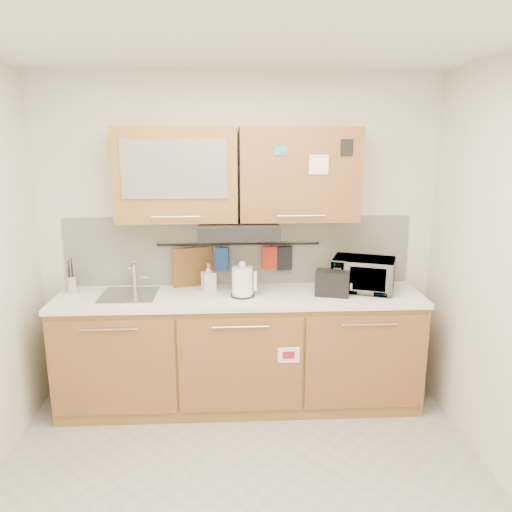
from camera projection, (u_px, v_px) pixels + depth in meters
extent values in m
plane|color=#9E9993|center=(245.00, 507.00, 2.91)|extent=(3.20, 3.20, 0.00)
plane|color=white|center=(242.00, 27.00, 2.30)|extent=(3.20, 3.20, 0.00)
plane|color=silver|center=(239.00, 238.00, 4.06)|extent=(3.20, 0.00, 3.20)
cube|color=olive|center=(240.00, 351.00, 3.97)|extent=(2.80, 0.60, 0.88)
cube|color=black|center=(240.00, 396.00, 4.06)|extent=(2.80, 0.54, 0.10)
cube|color=#9A6237|center=(112.00, 368.00, 3.62)|extent=(0.91, 0.02, 0.74)
cylinder|color=silver|center=(109.00, 330.00, 3.52)|extent=(0.41, 0.01, 0.01)
cube|color=#9A6237|center=(241.00, 365.00, 3.66)|extent=(0.91, 0.02, 0.74)
cylinder|color=silver|center=(241.00, 327.00, 3.57)|extent=(0.41, 0.01, 0.01)
cube|color=#9A6237|center=(366.00, 363.00, 3.71)|extent=(0.91, 0.02, 0.74)
cylinder|color=silver|center=(369.00, 325.00, 3.61)|extent=(0.41, 0.01, 0.01)
cube|color=white|center=(240.00, 297.00, 3.85)|extent=(2.82, 0.62, 0.04)
cube|color=silver|center=(239.00, 251.00, 4.07)|extent=(2.80, 0.02, 0.56)
cube|color=olive|center=(177.00, 174.00, 3.75)|extent=(0.90, 0.35, 0.70)
cube|color=silver|center=(174.00, 169.00, 3.55)|extent=(0.76, 0.02, 0.42)
cube|color=#9A6237|center=(299.00, 174.00, 3.79)|extent=(0.90, 0.35, 0.70)
cube|color=white|center=(319.00, 165.00, 3.60)|extent=(0.14, 0.00, 0.14)
cube|color=black|center=(239.00, 229.00, 3.79)|extent=(0.60, 0.46, 0.10)
cube|color=silver|center=(129.00, 296.00, 3.82)|extent=(0.42, 0.40, 0.03)
cylinder|color=silver|center=(134.00, 275.00, 3.95)|extent=(0.03, 0.03, 0.24)
cylinder|color=silver|center=(132.00, 265.00, 3.84)|extent=(0.02, 0.18, 0.02)
cylinder|color=black|center=(239.00, 244.00, 4.02)|extent=(1.30, 0.02, 0.02)
cylinder|color=silver|center=(72.00, 284.00, 3.88)|extent=(0.13, 0.13, 0.14)
cylinder|color=black|center=(70.00, 276.00, 3.87)|extent=(0.01, 0.01, 0.26)
cylinder|color=black|center=(73.00, 279.00, 3.86)|extent=(0.01, 0.01, 0.23)
cylinder|color=black|center=(72.00, 275.00, 3.88)|extent=(0.01, 0.01, 0.28)
cylinder|color=black|center=(69.00, 281.00, 3.85)|extent=(0.01, 0.01, 0.20)
cylinder|color=white|center=(242.00, 282.00, 3.78)|extent=(0.18, 0.18, 0.23)
sphere|color=white|center=(242.00, 264.00, 3.75)|extent=(0.05, 0.05, 0.05)
cube|color=white|center=(255.00, 281.00, 3.76)|extent=(0.03, 0.03, 0.15)
cylinder|color=black|center=(243.00, 295.00, 3.81)|extent=(0.18, 0.18, 0.01)
cube|color=black|center=(332.00, 283.00, 3.81)|extent=(0.29, 0.22, 0.19)
cube|color=black|center=(327.00, 272.00, 3.80)|extent=(0.10, 0.13, 0.01)
cube|color=black|center=(339.00, 272.00, 3.78)|extent=(0.10, 0.13, 0.01)
imported|color=#999999|center=(363.00, 274.00, 3.93)|extent=(0.55, 0.46, 0.26)
imported|color=#999999|center=(209.00, 277.00, 3.93)|extent=(0.13, 0.13, 0.22)
cube|color=brown|center=(193.00, 272.00, 4.04)|extent=(0.32, 0.12, 0.41)
cube|color=#204295|center=(222.00, 259.00, 4.03)|extent=(0.12, 0.06, 0.19)
cube|color=black|center=(284.00, 258.00, 4.05)|extent=(0.13, 0.05, 0.19)
cube|color=#B62918|center=(271.00, 258.00, 4.05)|extent=(0.15, 0.04, 0.18)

